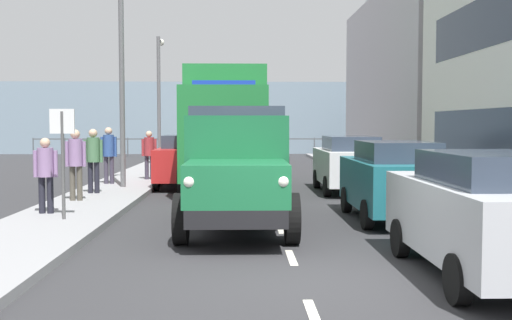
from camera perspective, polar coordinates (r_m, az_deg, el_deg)
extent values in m
plane|color=#2D2D30|center=(19.68, 0.85, -2.71)|extent=(80.00, 80.00, 0.00)
cube|color=gray|center=(20.39, 13.87, -2.39)|extent=(2.22, 40.54, 0.15)
cube|color=gray|center=(20.02, -12.42, -2.47)|extent=(2.22, 40.54, 0.15)
cube|color=silver|center=(6.96, 5.35, -14.14)|extent=(0.12, 1.10, 0.01)
cube|color=silver|center=(9.71, 3.32, -9.06)|extent=(0.12, 1.10, 0.01)
cube|color=silver|center=(12.27, 2.29, -6.43)|extent=(0.12, 1.10, 0.01)
cube|color=silver|center=(14.96, 1.59, -4.65)|extent=(0.12, 1.10, 0.01)
cube|color=silver|center=(17.15, 1.19, -3.61)|extent=(0.12, 1.10, 0.01)
cube|color=silver|center=(19.35, 0.89, -2.81)|extent=(0.12, 1.10, 0.01)
cube|color=silver|center=(22.10, 0.59, -2.03)|extent=(0.12, 1.10, 0.01)
cube|color=silver|center=(24.55, 0.38, -1.49)|extent=(0.12, 1.10, 0.01)
cube|color=silver|center=(26.93, 0.21, -1.05)|extent=(0.12, 1.10, 0.01)
cube|color=silver|center=(29.51, 0.06, -0.66)|extent=(0.12, 1.10, 0.01)
cube|color=silver|center=(32.30, -0.07, -0.31)|extent=(0.12, 1.10, 0.01)
cube|color=silver|center=(35.15, -0.19, -0.01)|extent=(0.12, 1.10, 0.01)
cube|color=#B7B2B7|center=(31.49, 16.92, 7.07)|extent=(6.76, 15.10, 8.38)
cube|color=gray|center=(42.83, -0.43, 3.95)|extent=(80.00, 0.80, 5.00)
cylinder|color=#4C5156|center=(41.95, 19.17, 1.17)|extent=(0.08, 0.08, 1.20)
cylinder|color=#4C5156|center=(41.29, 16.57, 1.19)|extent=(0.08, 0.08, 1.20)
cylinder|color=#4C5156|center=(40.71, 13.89, 1.20)|extent=(0.08, 0.08, 1.20)
cylinder|color=#4C5156|center=(40.23, 11.14, 1.21)|extent=(0.08, 0.08, 1.20)
cylinder|color=#4C5156|center=(39.84, 8.33, 1.22)|extent=(0.08, 0.08, 1.20)
cylinder|color=#4C5156|center=(39.55, 5.48, 1.22)|extent=(0.08, 0.08, 1.20)
cylinder|color=#4C5156|center=(39.35, 2.59, 1.22)|extent=(0.08, 0.08, 1.20)
cylinder|color=#4C5156|center=(39.26, -0.33, 1.22)|extent=(0.08, 0.08, 1.20)
cylinder|color=#4C5156|center=(39.27, -3.25, 1.22)|extent=(0.08, 0.08, 1.20)
cylinder|color=#4C5156|center=(39.38, -6.16, 1.21)|extent=(0.08, 0.08, 1.20)
cylinder|color=#4C5156|center=(39.60, -9.04, 1.20)|extent=(0.08, 0.08, 1.20)
cylinder|color=#4C5156|center=(39.91, -11.89, 1.18)|extent=(0.08, 0.08, 1.20)
cylinder|color=#4C5156|center=(40.32, -14.69, 1.17)|extent=(0.08, 0.08, 1.20)
cylinder|color=#4C5156|center=(40.82, -17.42, 1.15)|extent=(0.08, 0.08, 1.20)
cylinder|color=#4C5156|center=(41.41, -20.09, 1.13)|extent=(0.08, 0.08, 1.20)
cube|color=#4C5156|center=(39.24, -0.33, 1.98)|extent=(28.00, 0.08, 0.08)
cube|color=black|center=(12.31, -1.78, -3.59)|extent=(1.64, 5.60, 0.30)
cube|color=#196038|center=(10.42, -1.83, -2.10)|extent=(1.72, 1.90, 0.70)
cube|color=silver|center=(9.53, -1.86, -2.80)|extent=(1.16, 0.08, 0.56)
sphere|color=white|center=(9.54, 2.56, -2.01)|extent=(0.20, 0.20, 0.20)
sphere|color=white|center=(9.55, -6.28, -2.02)|extent=(0.20, 0.20, 0.20)
cube|color=#196038|center=(11.89, -1.79, 1.36)|extent=(1.93, 1.34, 1.15)
cube|color=#2D3847|center=(11.88, -1.80, 3.65)|extent=(1.78, 1.23, 0.56)
cube|color=#2D2319|center=(13.62, -1.75, -1.94)|extent=(2.10, 2.80, 0.16)
cube|color=black|center=(13.63, 2.49, -0.59)|extent=(0.08, 2.80, 0.56)
cube|color=black|center=(13.64, -5.99, -0.60)|extent=(0.08, 2.80, 0.56)
cylinder|color=black|center=(10.70, 3.38, -5.47)|extent=(0.24, 0.90, 0.90)
cylinder|color=black|center=(10.71, -7.01, -5.48)|extent=(0.24, 0.90, 0.90)
cylinder|color=black|center=(13.88, 2.25, -3.42)|extent=(0.24, 0.90, 0.90)
cylinder|color=black|center=(13.89, -5.74, -3.43)|extent=(0.24, 0.90, 0.90)
cube|color=#1E7033|center=(17.07, -3.00, 2.47)|extent=(2.40, 2.21, 2.60)
cube|color=#2D3847|center=(17.07, -3.01, 4.39)|extent=(2.20, 2.04, 0.80)
cube|color=#1933B2|center=(17.11, -3.02, 7.16)|extent=(1.75, 0.20, 0.16)
cube|color=#1E7033|center=(21.07, -2.72, 4.14)|extent=(2.50, 5.95, 3.00)
cube|color=black|center=(20.18, -2.77, -0.57)|extent=(2.00, 8.07, 0.36)
cylinder|color=black|center=(17.24, 0.84, -1.85)|extent=(0.28, 1.04, 1.04)
cylinder|color=black|center=(17.30, -6.80, -1.85)|extent=(0.28, 1.04, 1.04)
cylinder|color=black|center=(20.84, 0.44, -0.94)|extent=(0.28, 1.04, 1.04)
cylinder|color=black|center=(20.89, -5.88, -0.95)|extent=(0.28, 1.04, 1.04)
cylinder|color=black|center=(22.95, 0.26, -0.54)|extent=(0.28, 1.04, 1.04)
cylinder|color=black|center=(23.00, -5.48, -0.54)|extent=(0.28, 1.04, 1.04)
cube|color=#B7BABF|center=(8.93, 20.57, -5.18)|extent=(1.72, 4.12, 1.00)
cube|color=#2D3847|center=(8.67, 21.16, -0.72)|extent=(1.41, 2.27, 0.42)
cylinder|color=black|center=(9.95, 13.32, -7.10)|extent=(0.18, 0.60, 0.60)
cylinder|color=black|center=(10.49, 22.04, -6.73)|extent=(0.18, 0.60, 0.60)
cylinder|color=black|center=(7.57, 18.35, -10.53)|extent=(0.18, 0.60, 0.60)
cube|color=#1E6670|center=(13.60, 12.73, -2.16)|extent=(1.73, 3.82, 1.00)
cube|color=#2D3847|center=(13.36, 12.98, 0.79)|extent=(1.42, 2.10, 0.42)
cylinder|color=black|center=(14.64, 8.44, -3.69)|extent=(0.18, 0.60, 0.60)
cylinder|color=black|center=(15.01, 14.64, -3.59)|extent=(0.18, 0.60, 0.60)
cylinder|color=black|center=(12.33, 10.34, -5.04)|extent=(0.18, 0.60, 0.60)
cylinder|color=black|center=(12.77, 17.60, -4.85)|extent=(0.18, 0.60, 0.60)
cube|color=white|center=(18.92, 8.67, -0.57)|extent=(1.76, 3.85, 1.00)
cube|color=#2D3847|center=(18.68, 8.80, 1.56)|extent=(1.44, 2.12, 0.42)
cylinder|color=black|center=(20.01, 5.70, -1.77)|extent=(0.18, 0.60, 0.60)
cylinder|color=black|center=(20.28, 10.39, -1.74)|extent=(0.18, 0.60, 0.60)
cylinder|color=black|center=(17.65, 6.67, -2.47)|extent=(0.18, 0.60, 0.60)
cylinder|color=black|center=(17.97, 11.96, -2.41)|extent=(0.18, 0.60, 0.60)
cube|color=#B21E1E|center=(20.43, -6.37, -0.26)|extent=(1.88, 4.02, 1.00)
cube|color=#2D3847|center=(20.60, -6.33, 1.75)|extent=(1.54, 2.21, 0.42)
cylinder|color=black|center=(19.17, -4.01, -1.98)|extent=(0.18, 0.60, 0.60)
cylinder|color=black|center=(19.33, -9.31, -1.98)|extent=(0.18, 0.60, 0.60)
cylinder|color=black|center=(21.66, -3.72, -1.36)|extent=(0.18, 0.60, 0.60)
cylinder|color=black|center=(21.80, -8.42, -1.36)|extent=(0.18, 0.60, 0.60)
cube|color=maroon|center=(26.73, -5.22, 0.61)|extent=(1.74, 3.91, 1.00)
cube|color=#2D3847|center=(26.91, -5.20, 2.14)|extent=(1.42, 2.15, 0.42)
cylinder|color=black|center=(25.52, -3.54, -0.64)|extent=(0.18, 0.60, 0.60)
cylinder|color=black|center=(25.63, -7.23, -0.64)|extent=(0.18, 0.60, 0.60)
cylinder|color=black|center=(27.93, -3.36, -0.29)|extent=(0.18, 0.60, 0.60)
cylinder|color=black|center=(28.03, -6.74, -0.29)|extent=(0.18, 0.60, 0.60)
cube|color=black|center=(32.25, -4.58, 1.09)|extent=(1.87, 4.02, 1.00)
cube|color=#2D3847|center=(32.43, -4.57, 2.36)|extent=(1.53, 2.21, 0.42)
cylinder|color=black|center=(30.99, -3.07, 0.08)|extent=(0.18, 0.60, 0.60)
cylinder|color=black|center=(31.09, -6.33, 0.07)|extent=(0.18, 0.60, 0.60)
cylinder|color=black|center=(33.48, -2.95, 0.33)|extent=(0.18, 0.60, 0.60)
cylinder|color=black|center=(33.57, -5.98, 0.32)|extent=(0.18, 0.60, 0.60)
cylinder|color=black|center=(14.03, -18.66, -3.12)|extent=(0.14, 0.14, 0.80)
cylinder|color=black|center=(14.08, -19.36, -3.11)|extent=(0.14, 0.14, 0.80)
cylinder|color=gray|center=(13.99, -19.07, -0.21)|extent=(0.34, 0.34, 0.63)
cylinder|color=gray|center=(13.93, -18.20, -0.34)|extent=(0.09, 0.09, 0.58)
cylinder|color=gray|center=(14.06, -19.92, -0.34)|extent=(0.09, 0.09, 0.58)
sphere|color=tan|center=(13.97, -19.10, 1.52)|extent=(0.22, 0.22, 0.22)
cylinder|color=#4C473D|center=(16.13, -16.15, -2.11)|extent=(0.14, 0.14, 0.87)
cylinder|color=#4C473D|center=(16.18, -16.76, -2.10)|extent=(0.14, 0.14, 0.87)
cylinder|color=gray|center=(16.10, -16.50, 0.67)|extent=(0.34, 0.34, 0.69)
cylinder|color=gray|center=(16.04, -15.74, 0.55)|extent=(0.09, 0.09, 0.64)
cylinder|color=gray|center=(16.16, -17.26, 0.55)|extent=(0.09, 0.09, 0.64)
sphere|color=tan|center=(16.08, -16.53, 2.33)|extent=(0.24, 0.24, 0.24)
cylinder|color=black|center=(17.72, -14.64, -1.60)|extent=(0.14, 0.14, 0.87)
cylinder|color=black|center=(17.76, -15.20, -1.60)|extent=(0.14, 0.14, 0.87)
cylinder|color=#47724C|center=(17.69, -14.96, 0.93)|extent=(0.34, 0.34, 0.69)
cylinder|color=#47724C|center=(17.64, -14.26, 0.82)|extent=(0.09, 0.09, 0.64)
cylinder|color=#47724C|center=(17.74, -15.65, 0.82)|extent=(0.09, 0.09, 0.64)
sphere|color=tan|center=(17.67, -14.98, 2.44)|extent=(0.24, 0.24, 0.24)
cylinder|color=#383342|center=(20.37, -13.32, -0.92)|extent=(0.14, 0.14, 0.89)
cylinder|color=#383342|center=(20.40, -13.81, -0.92)|extent=(0.14, 0.14, 0.89)
cylinder|color=#2D4C8C|center=(20.34, -13.60, 1.31)|extent=(0.34, 0.34, 0.70)
cylinder|color=#2D4C8C|center=(20.30, -12.99, 1.22)|extent=(0.09, 0.09, 0.65)
cylinder|color=#2D4C8C|center=(20.39, -14.20, 1.21)|extent=(0.09, 0.09, 0.65)
sphere|color=tan|center=(20.33, -13.62, 2.64)|extent=(0.24, 0.24, 0.24)
cylinder|color=#383342|center=(21.71, -9.70, -0.70)|extent=(0.14, 0.14, 0.82)
cylinder|color=#383342|center=(21.73, -10.17, -0.70)|extent=(0.14, 0.14, 0.82)
cylinder|color=maroon|center=(21.68, -9.95, 1.24)|extent=(0.34, 0.34, 0.65)
cylinder|color=maroon|center=(21.65, -9.37, 1.16)|extent=(0.09, 0.09, 0.60)
cylinder|color=maroon|center=(21.71, -10.53, 1.15)|extent=(0.09, 0.09, 0.60)
sphere|color=tan|center=(21.67, -9.96, 2.40)|extent=(0.22, 0.22, 0.22)
cylinder|color=#59595B|center=(19.28, -12.42, 7.23)|extent=(0.16, 0.16, 6.52)
cylinder|color=#59595B|center=(28.19, -9.06, 5.39)|extent=(0.16, 0.16, 5.89)
cylinder|color=#59595B|center=(28.88, -8.99, 11.00)|extent=(0.10, 0.90, 0.10)
sphere|color=silver|center=(29.31, -8.87, 10.79)|extent=(0.32, 0.32, 0.32)
cylinder|color=#4C4C4C|center=(13.02, -17.58, -0.49)|extent=(0.07, 0.07, 2.20)
cube|color=silver|center=(12.99, -17.65, 3.47)|extent=(0.50, 0.04, 0.50)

